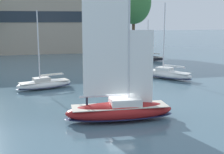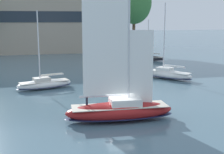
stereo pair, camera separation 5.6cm
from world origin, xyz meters
TOP-DOWN VIEW (x-y plane):
  - ground_plane at (0.00, 0.00)m, footprint 400.00×400.00m
  - waterfront_building at (-5.24, 61.98)m, footprint 37.65×14.21m
  - tree_shore_center at (18.34, 53.66)m, footprint 9.14×9.14m
  - sailboat_main at (0.01, -0.00)m, footprint 10.16×3.32m
  - sailboat_moored_near_marina at (12.27, 17.52)m, footprint 6.97×8.01m
  - sailboat_moored_mid_channel at (-6.33, 14.78)m, footprint 7.69×4.01m
  - sailboat_moored_far_slip at (17.08, 37.79)m, footprint 6.12×5.52m

SIDE VIEW (x-z plane):
  - ground_plane at x=0.00m, z-range 0.00..0.00m
  - sailboat_moored_far_slip at x=17.08m, z-range -3.84..5.05m
  - sailboat_moored_mid_channel at x=-6.33m, z-range -4.41..5.79m
  - sailboat_moored_near_marina at x=12.27m, z-range -4.96..6.51m
  - sailboat_main at x=0.01m, z-range -5.80..7.98m
  - waterfront_building at x=-5.24m, z-range 0.04..18.07m
  - tree_shore_center at x=18.34m, z-range 3.76..22.57m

